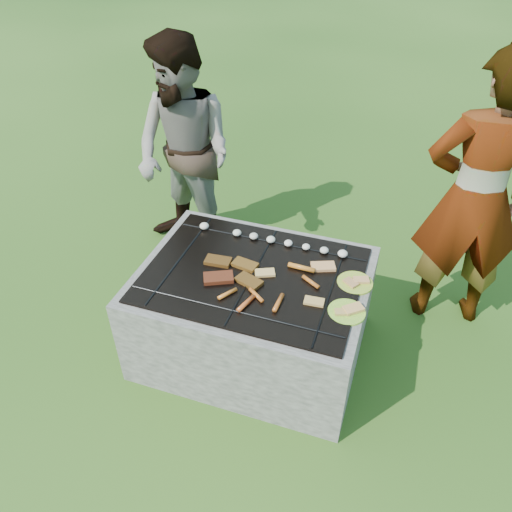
{
  "coord_description": "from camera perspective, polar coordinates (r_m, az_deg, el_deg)",
  "views": [
    {
      "loc": [
        0.72,
        -2.05,
        2.42
      ],
      "look_at": [
        0.0,
        0.05,
        0.7
      ],
      "focal_mm": 35.0,
      "sensor_mm": 36.0,
      "label": 1
    }
  ],
  "objects": [
    {
      "name": "bystander",
      "position": [
        3.66,
        -8.15,
        11.41
      ],
      "size": [
        0.95,
        0.84,
        1.64
      ],
      "primitive_type": "imported",
      "rotation": [
        0.0,
        0.0,
        -0.33
      ],
      "color": "#A19786",
      "rests_on": "ground"
    },
    {
      "name": "bread_on_grate",
      "position": [
        2.81,
        5.64,
        -2.26
      ],
      "size": [
        0.44,
        0.4,
        0.02
      ],
      "color": "#FADE80",
      "rests_on": "fire_pit"
    },
    {
      "name": "sausages",
      "position": [
        2.72,
        2.15,
        -3.67
      ],
      "size": [
        0.5,
        0.47,
        0.03
      ],
      "color": "orange",
      "rests_on": "fire_pit"
    },
    {
      "name": "lawn",
      "position": [
        3.25,
        -0.29,
        -10.3
      ],
      "size": [
        60.0,
        60.0,
        0.0
      ],
      "primitive_type": "plane",
      "color": "#1D4110",
      "rests_on": "ground"
    },
    {
      "name": "cook",
      "position": [
        3.21,
        23.72,
        5.95
      ],
      "size": [
        0.73,
        0.56,
        1.79
      ],
      "primitive_type": "imported",
      "rotation": [
        0.0,
        0.0,
        3.36
      ],
      "color": "gray",
      "rests_on": "ground"
    },
    {
      "name": "fire_pit",
      "position": [
        3.05,
        -0.31,
        -6.76
      ],
      "size": [
        1.3,
        1.0,
        0.62
      ],
      "color": "#A0998E",
      "rests_on": "ground"
    },
    {
      "name": "plate_far",
      "position": [
        2.83,
        11.26,
        -3.0
      ],
      "size": [
        0.23,
        0.23,
        0.03
      ],
      "color": "yellow",
      "rests_on": "fire_pit"
    },
    {
      "name": "mushrooms",
      "position": [
        3.05,
        2.25,
        1.79
      ],
      "size": [
        0.95,
        0.06,
        0.04
      ],
      "color": "beige",
      "rests_on": "fire_pit"
    },
    {
      "name": "pork_slabs",
      "position": [
        2.83,
        -2.89,
        -1.78
      ],
      "size": [
        0.39,
        0.29,
        0.02
      ],
      "color": "brown",
      "rests_on": "fire_pit"
    },
    {
      "name": "plate_near",
      "position": [
        2.64,
        10.4,
        -6.26
      ],
      "size": [
        0.26,
        0.26,
        0.03
      ],
      "color": "#DDFF3C",
      "rests_on": "fire_pit"
    }
  ]
}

